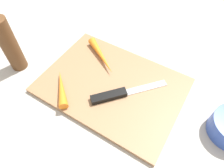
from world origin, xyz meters
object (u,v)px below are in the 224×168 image
knife (114,95)px  carrot_short (62,88)px  carrot_long (101,56)px  cutting_board (112,85)px  pepper_grinder (9,45)px

knife → carrot_short: bearing=155.5°
knife → carrot_short: size_ratio=1.47×
carrot_long → knife: bearing=-10.4°
cutting_board → carrot_short: carrot_short is taller
cutting_board → carrot_short: bearing=-138.9°
pepper_grinder → carrot_long: bearing=35.8°
carrot_long → carrot_short: bearing=-65.8°
knife → carrot_short: (-0.12, -0.05, 0.01)m
carrot_long → pepper_grinder: 0.24m
knife → carrot_long: size_ratio=1.15×
carrot_short → pepper_grinder: 0.18m
cutting_board → knife: size_ratio=2.20×
knife → pepper_grinder: bearing=140.0°
pepper_grinder → carrot_short: bearing=-3.4°
cutting_board → knife: knife is taller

